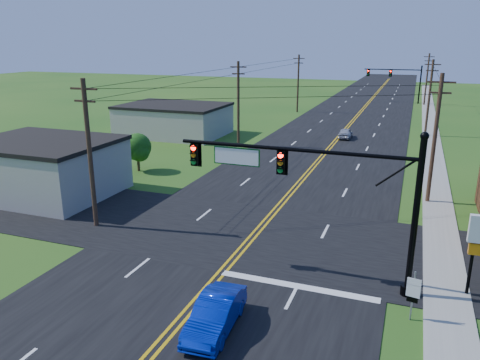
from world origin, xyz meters
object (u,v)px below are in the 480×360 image
at_px(signal_mast_main, 313,185).
at_px(blue_car, 215,315).
at_px(route_sign, 413,292).
at_px(signal_mast_far, 395,78).

height_order(signal_mast_main, blue_car, signal_mast_main).
bearing_deg(route_sign, signal_mast_far, 103.74).
xyz_separation_m(signal_mast_far, route_sign, (4.55, -74.02, -3.27)).
xyz_separation_m(signal_mast_main, blue_car, (-2.58, -5.44, -4.07)).
bearing_deg(signal_mast_main, route_sign, -23.48).
relative_size(blue_car, route_sign, 1.88).
bearing_deg(blue_car, signal_mast_main, 61.08).
distance_m(signal_mast_main, signal_mast_far, 72.00).
relative_size(signal_mast_main, signal_mast_far, 1.03).
height_order(signal_mast_far, blue_car, signal_mast_far).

